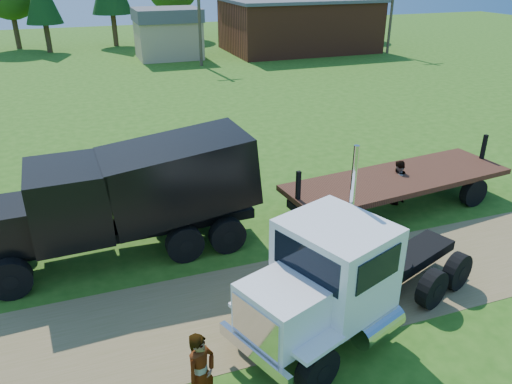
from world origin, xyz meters
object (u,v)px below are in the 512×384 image
object	(u,v)px
white_semi_tractor	(337,279)
black_dump_truck	(130,194)
flatbed_trailer	(397,184)
orange_pickup	(163,169)
spectator_a	(201,374)

from	to	relation	value
white_semi_tractor	black_dump_truck	bearing A→B (deg)	106.25
black_dump_truck	flatbed_trailer	bearing A→B (deg)	-3.27
orange_pickup	spectator_a	size ratio (longest dim) A/B	2.96
white_semi_tractor	orange_pickup	bearing A→B (deg)	82.28
white_semi_tractor	black_dump_truck	distance (m)	7.20
white_semi_tractor	orange_pickup	size ratio (longest dim) A/B	1.33
black_dump_truck	orange_pickup	world-z (taller)	black_dump_truck
flatbed_trailer	orange_pickup	bearing A→B (deg)	142.00
black_dump_truck	flatbed_trailer	size ratio (longest dim) A/B	0.95
black_dump_truck	white_semi_tractor	bearing A→B (deg)	-55.55
spectator_a	black_dump_truck	bearing A→B (deg)	60.89
white_semi_tractor	black_dump_truck	size ratio (longest dim) A/B	0.89
white_semi_tractor	spectator_a	world-z (taller)	white_semi_tractor
white_semi_tractor	flatbed_trailer	size ratio (longest dim) A/B	0.84
white_semi_tractor	orange_pickup	xyz separation A→B (m)	(-2.46, 10.67, -0.78)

